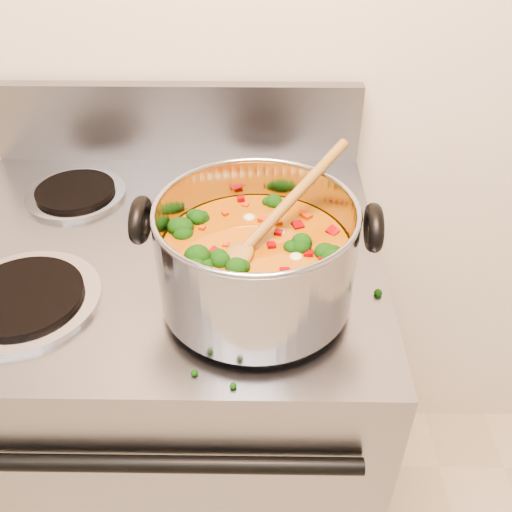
# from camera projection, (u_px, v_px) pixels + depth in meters

# --- Properties ---
(electric_range) EXTENTS (0.75, 0.68, 1.08)m
(electric_range) POSITION_uv_depth(u_px,v_px,m) (180.00, 407.00, 1.25)
(electric_range) COLOR gray
(electric_range) RESTS_ON ground
(stockpot) EXTENTS (0.34, 0.28, 0.17)m
(stockpot) POSITION_uv_depth(u_px,v_px,m) (256.00, 258.00, 0.80)
(stockpot) COLOR #9B9AA2
(stockpot) RESTS_ON electric_range
(wooden_spoon) EXTENTS (0.21, 0.22, 0.12)m
(wooden_spoon) POSITION_uv_depth(u_px,v_px,m) (264.00, 228.00, 0.78)
(wooden_spoon) COLOR brown
(wooden_spoon) RESTS_ON stockpot
(cooktop_crumbs) EXTENTS (0.33, 0.22, 0.01)m
(cooktop_crumbs) POSITION_uv_depth(u_px,v_px,m) (207.00, 337.00, 0.79)
(cooktop_crumbs) COLOR black
(cooktop_crumbs) RESTS_ON electric_range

